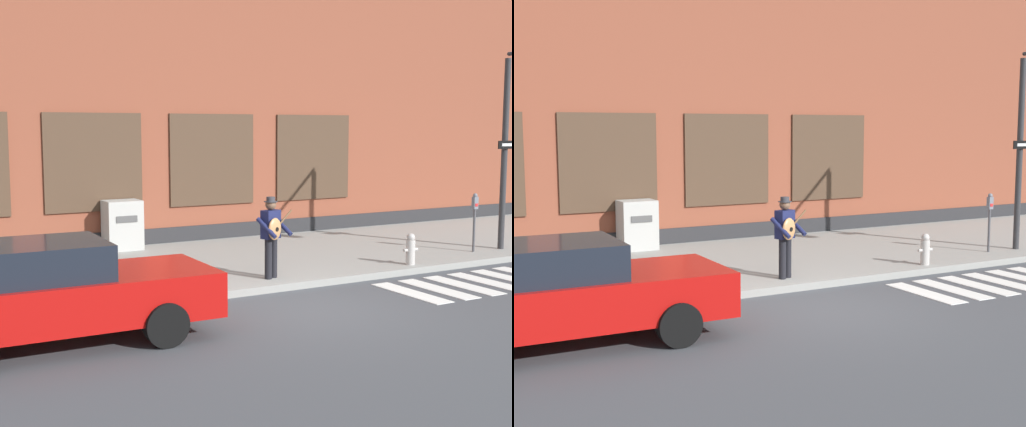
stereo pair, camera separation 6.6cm
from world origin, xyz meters
The scene contains 9 objects.
ground_plane centered at (0.00, 0.00, 0.00)m, with size 160.00×160.00×0.00m, color #424449.
sidewalk centered at (0.00, 4.28, 0.07)m, with size 28.00×5.80×0.15m.
building_backdrop centered at (0.00, 9.17, 4.35)m, with size 28.00×4.06×8.72m.
crosswalk centered at (4.83, 0.08, 0.01)m, with size 5.20×1.90×0.01m.
red_car centered at (-4.30, 0.12, 0.77)m, with size 4.65×2.07×1.53m.
busker centered at (0.44, 1.96, 1.08)m, with size 0.78×0.66×1.65m.
parking_meter centered at (6.33, 2.26, 1.09)m, with size 0.13×0.11×1.44m.
utility_box centered at (-1.07, 6.73, 0.76)m, with size 0.89×0.70×1.23m.
fire_hydrant centered at (3.87, 1.73, 0.49)m, with size 0.38×0.20×0.70m.
Camera 2 is at (-6.61, -10.22, 3.16)m, focal length 50.00 mm.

